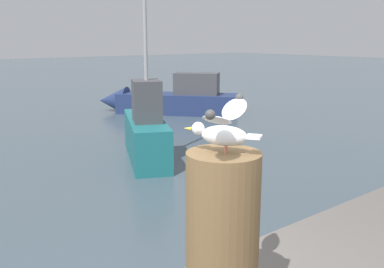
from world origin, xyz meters
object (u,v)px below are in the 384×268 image
at_px(boat_teal, 145,131).
at_px(seagull, 223,127).
at_px(boat_navy, 166,100).
at_px(mooring_post, 222,236).

bearing_deg(boat_teal, seagull, -119.59).
bearing_deg(seagull, boat_navy, 55.92).
height_order(seagull, boat_navy, seagull).
height_order(mooring_post, boat_navy, mooring_post).
xyz_separation_m(seagull, boat_teal, (3.93, 6.93, -1.69)).
height_order(mooring_post, boat_teal, boat_teal).
relative_size(mooring_post, boat_teal, 0.17).
distance_m(seagull, boat_teal, 8.14).
distance_m(mooring_post, boat_navy, 14.09).
height_order(mooring_post, seagull, seagull).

